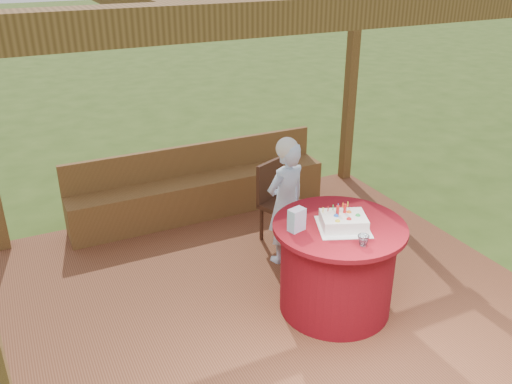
% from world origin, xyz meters
% --- Properties ---
extents(ground, '(60.00, 60.00, 0.00)m').
position_xyz_m(ground, '(0.00, 0.00, 0.00)').
color(ground, '#354E1A').
rests_on(ground, ground).
extents(deck, '(4.50, 4.00, 0.12)m').
position_xyz_m(deck, '(0.00, 0.00, 0.06)').
color(deck, brown).
rests_on(deck, ground).
extents(pergola, '(4.50, 4.00, 2.72)m').
position_xyz_m(pergola, '(0.00, 0.00, 2.41)').
color(pergola, brown).
rests_on(pergola, deck).
extents(bench, '(3.00, 0.42, 0.80)m').
position_xyz_m(bench, '(0.00, 1.72, 0.38)').
color(bench, brown).
rests_on(bench, deck).
extents(table, '(1.10, 1.10, 0.81)m').
position_xyz_m(table, '(0.40, -0.49, 0.53)').
color(table, maroon).
rests_on(table, deck).
extents(chair, '(0.52, 0.52, 0.85)m').
position_xyz_m(chair, '(0.54, 0.83, 0.58)').
color(chair, '#3D2013').
rests_on(chair, deck).
extents(elderly_woman, '(0.51, 0.40, 1.28)m').
position_xyz_m(elderly_woman, '(0.39, 0.40, 0.77)').
color(elderly_woman, '#A5C8F5').
rests_on(elderly_woman, deck).
extents(birthday_cake, '(0.52, 0.52, 0.18)m').
position_xyz_m(birthday_cake, '(0.40, -0.54, 0.99)').
color(birthday_cake, white).
rests_on(birthday_cake, table).
extents(gift_bag, '(0.15, 0.12, 0.19)m').
position_xyz_m(gift_bag, '(0.03, -0.41, 1.03)').
color(gift_bag, '#CD84B7').
rests_on(gift_bag, table).
extents(drinking_glass, '(0.10, 0.10, 0.08)m').
position_xyz_m(drinking_glass, '(0.37, -0.84, 0.98)').
color(drinking_glass, white).
rests_on(drinking_glass, table).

